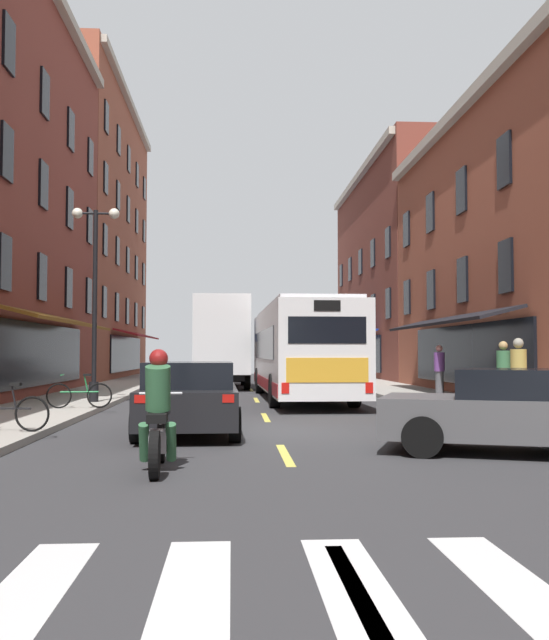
% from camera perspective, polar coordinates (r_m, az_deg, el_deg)
% --- Properties ---
extents(ground_plane, '(34.80, 80.00, 0.10)m').
position_cam_1_polar(ground_plane, '(14.86, -0.17, -9.05)').
color(ground_plane, '#333335').
extents(lane_centre_dashes, '(0.14, 73.90, 0.01)m').
position_cam_1_polar(lane_centre_dashes, '(14.61, -0.12, -8.95)').
color(lane_centre_dashes, '#DBCC4C').
rests_on(lane_centre_dashes, ground).
extents(crosswalk_near, '(7.10, 2.80, 0.01)m').
position_cam_1_polar(crosswalk_near, '(5.08, 6.76, -21.04)').
color(crosswalk_near, silver).
rests_on(crosswalk_near, ground).
extents(transit_bus, '(2.82, 12.07, 3.19)m').
position_cam_1_polar(transit_bus, '(24.47, 2.08, -2.48)').
color(transit_bus, silver).
rests_on(transit_bus, ground).
extents(box_truck, '(2.58, 7.36, 4.04)m').
position_cam_1_polar(box_truck, '(32.49, -4.26, -1.79)').
color(box_truck, black).
rests_on(box_truck, ground).
extents(sedan_near, '(2.03, 4.29, 1.43)m').
position_cam_1_polar(sedan_near, '(14.27, -6.84, -6.18)').
color(sedan_near, black).
rests_on(sedan_near, ground).
extents(sedan_mid, '(4.77, 3.27, 1.35)m').
position_cam_1_polar(sedan_mid, '(12.10, 19.46, -6.83)').
color(sedan_mid, '#515154').
rests_on(sedan_mid, ground).
extents(sedan_far, '(1.97, 4.64, 1.31)m').
position_cam_1_polar(sedan_far, '(40.86, -4.09, -3.94)').
color(sedan_far, '#515154').
rests_on(sedan_far, ground).
extents(motorcycle_rider, '(0.62, 2.07, 1.66)m').
position_cam_1_polar(motorcycle_rider, '(9.94, -9.30, -7.80)').
color(motorcycle_rider, black).
rests_on(motorcycle_rider, ground).
extents(bicycle_near, '(1.71, 0.48, 0.91)m').
position_cam_1_polar(bicycle_near, '(14.29, -20.81, -6.91)').
color(bicycle_near, black).
rests_on(bicycle_near, sidewalk_left).
extents(bicycle_mid, '(1.71, 0.48, 0.91)m').
position_cam_1_polar(bicycle_mid, '(19.67, -15.36, -5.77)').
color(bicycle_mid, black).
rests_on(bicycle_mid, sidewalk_left).
extents(pedestrian_near, '(0.52, 0.46, 1.78)m').
position_cam_1_polar(pedestrian_near, '(20.07, 17.92, -4.01)').
color(pedestrian_near, '#33663F').
rests_on(pedestrian_near, sidewalk_right).
extents(pedestrian_mid, '(0.36, 0.36, 1.81)m').
position_cam_1_polar(pedestrian_mid, '(17.38, 18.99, -4.25)').
color(pedestrian_mid, '#4C4C51').
rests_on(pedestrian_mid, sidewalk_right).
extents(pedestrian_rear, '(0.36, 0.36, 1.73)m').
position_cam_1_polar(pedestrian_rear, '(24.90, 13.08, -3.90)').
color(pedestrian_rear, '#4C4C51').
rests_on(pedestrian_rear, sidewalk_right).
extents(street_lamp_twin, '(1.42, 0.32, 5.85)m').
position_cam_1_polar(street_lamp_twin, '(22.13, -14.20, 2.00)').
color(street_lamp_twin, black).
rests_on(street_lamp_twin, sidewalk_left).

